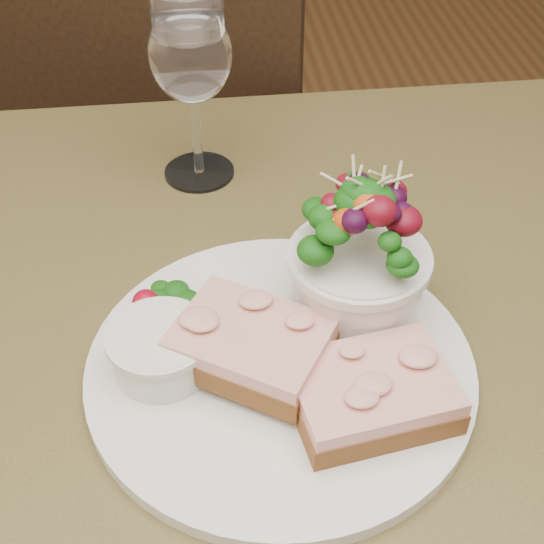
{
  "coord_description": "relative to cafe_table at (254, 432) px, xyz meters",
  "views": [
    {
      "loc": [
        -0.03,
        -0.39,
        1.19
      ],
      "look_at": [
        0.02,
        0.02,
        0.81
      ],
      "focal_mm": 50.0,
      "sensor_mm": 36.0,
      "label": 1
    }
  ],
  "objects": [
    {
      "name": "cafe_table",
      "position": [
        0.0,
        0.0,
        0.0
      ],
      "size": [
        0.8,
        0.8,
        0.75
      ],
      "color": "#483E1E",
      "rests_on": "ground"
    },
    {
      "name": "chair_far",
      "position": [
        -0.05,
        0.67,
        -0.36
      ],
      "size": [
        0.51,
        0.51,
        0.9
      ],
      "rotation": [
        0.0,
        0.0,
        2.88
      ],
      "color": "black",
      "rests_on": "ground"
    },
    {
      "name": "dinner_plate",
      "position": [
        0.02,
        -0.02,
        0.11
      ],
      "size": [
        0.29,
        0.29,
        0.01
      ],
      "primitive_type": "cylinder",
      "color": "white",
      "rests_on": "cafe_table"
    },
    {
      "name": "sandwich_front",
      "position": [
        0.08,
        -0.07,
        0.13
      ],
      "size": [
        0.12,
        0.1,
        0.03
      ],
      "rotation": [
        0.0,
        0.0,
        0.16
      ],
      "color": "#513215",
      "rests_on": "dinner_plate"
    },
    {
      "name": "sandwich_back",
      "position": [
        -0.0,
        -0.02,
        0.14
      ],
      "size": [
        0.13,
        0.12,
        0.03
      ],
      "rotation": [
        0.0,
        0.0,
        -0.57
      ],
      "color": "#513215",
      "rests_on": "dinner_plate"
    },
    {
      "name": "ramekin",
      "position": [
        -0.07,
        -0.02,
        0.13
      ],
      "size": [
        0.07,
        0.07,
        0.04
      ],
      "color": "white",
      "rests_on": "dinner_plate"
    },
    {
      "name": "salad_bowl",
      "position": [
        0.08,
        0.02,
        0.17
      ],
      "size": [
        0.1,
        0.1,
        0.13
      ],
      "color": "white",
      "rests_on": "dinner_plate"
    },
    {
      "name": "garnish",
      "position": [
        -0.07,
        0.05,
        0.12
      ],
      "size": [
        0.05,
        0.04,
        0.02
      ],
      "color": "#0B370A",
      "rests_on": "dinner_plate"
    },
    {
      "name": "wine_glass",
      "position": [
        -0.03,
        0.25,
        0.22
      ],
      "size": [
        0.08,
        0.08,
        0.18
      ],
      "color": "white",
      "rests_on": "cafe_table"
    }
  ]
}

